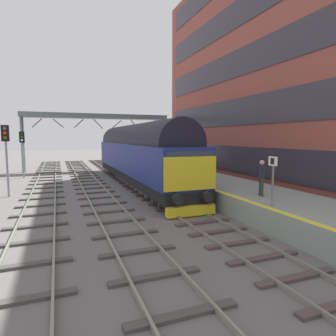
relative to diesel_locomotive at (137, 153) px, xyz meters
name	(u,v)px	position (x,y,z in m)	size (l,w,h in m)	color
ground_plane	(158,197)	(0.00, -4.80, -2.49)	(140.00, 140.00, 0.00)	#625E5C
track_main	(158,196)	(0.00, -4.80, -2.43)	(2.50, 60.00, 0.15)	slate
track_adjacent_west	(102,201)	(-3.43, -4.80, -2.43)	(2.50, 60.00, 0.15)	gray
track_adjacent_far_west	(41,205)	(-6.66, -4.80, -2.43)	(2.50, 60.00, 0.15)	gray
station_platform	(209,186)	(3.60, -4.80, -1.99)	(4.00, 44.00, 1.01)	gray
station_building	(274,66)	(9.76, -3.41, 6.56)	(5.20, 28.44, 18.09)	#96483C
diesel_locomotive	(137,153)	(0.00, 0.00, 0.00)	(2.74, 19.28, 4.68)	black
signal_post_mid	(6,151)	(-8.63, -1.36, 0.36)	(0.44, 0.22, 4.43)	gray
signal_post_far	(22,148)	(-8.63, 7.58, 0.22)	(0.44, 0.22, 4.19)	gray
platform_number_sign	(273,173)	(2.03, -12.54, -0.18)	(0.10, 0.44, 1.95)	slate
waiting_passenger	(262,175)	(3.00, -10.71, -0.49)	(0.41, 0.50, 1.64)	#2B372E
overhead_footbridge	(98,119)	(-1.28, 12.14, 3.27)	(15.96, 2.00, 6.28)	slate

